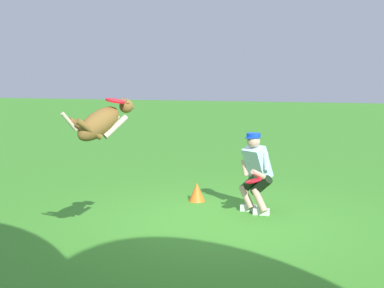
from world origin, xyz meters
TOP-DOWN VIEW (x-y plane):
  - ground_plane at (0.00, 0.00)m, footprint 60.00×60.00m
  - person at (-0.47, -0.66)m, footprint 0.61×0.71m
  - dog at (1.08, 1.75)m, footprint 0.63×0.89m
  - frisbee_flying at (0.95, 1.63)m, footprint 0.26×0.26m
  - frisbee_held at (-0.49, -0.27)m, footprint 0.36×0.37m
  - training_cone at (0.61, -1.17)m, footprint 0.29×0.29m

SIDE VIEW (x-z plane):
  - ground_plane at x=0.00m, z-range 0.00..0.00m
  - training_cone at x=0.61m, z-range 0.00..0.32m
  - frisbee_held at x=-0.49m, z-range 0.55..0.67m
  - person at x=-0.47m, z-range 0.05..1.34m
  - dog at x=1.08m, z-range 1.38..1.94m
  - frisbee_flying at x=0.95m, z-range 1.88..1.95m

